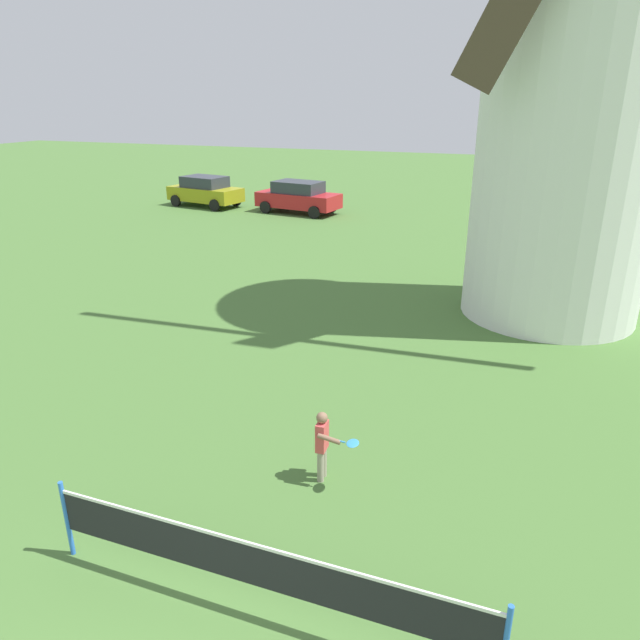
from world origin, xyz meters
The scene contains 5 objects.
windmill centered at (3.18, 13.98, 6.97)m, with size 9.42×5.17×14.94m.
tennis_net centered at (0.29, 2.38, 0.69)m, with size 5.35×0.06×1.10m.
player_far centered at (0.12, 4.99, 0.65)m, with size 0.70×0.45×1.15m.
parked_car_mustard centered at (-13.96, 25.09, 0.81)m, with size 4.19×2.44×1.56m.
parked_car_red centered at (-8.63, 25.05, 0.81)m, with size 4.33×2.37×1.56m.
Camera 1 is at (2.72, -2.10, 5.52)m, focal length 32.95 mm.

